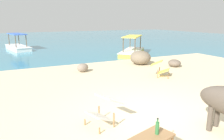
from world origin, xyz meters
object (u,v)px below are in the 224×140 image
bottle (157,128)px  boat_white (18,46)px  boat_yellow (132,51)px  low_bench_table (152,140)px  deck_chair_far (104,108)px  deck_chair_near (160,68)px

bottle → boat_white: (-1.61, 15.96, -0.27)m
boat_white → boat_yellow: size_ratio=1.10×
low_bench_table → boat_white: boat_white is taller
bottle → deck_chair_far: (-0.37, 1.44, -0.14)m
deck_chair_near → bottle: bearing=-82.9°
deck_chair_far → boat_white: (-1.24, 14.52, -0.13)m
low_bench_table → bottle: size_ratio=2.88×
deck_chair_near → boat_white: boat_white is taller
bottle → deck_chair_far: size_ratio=0.33×
boat_yellow → low_bench_table: bearing=13.0°
boat_yellow → deck_chair_near: bearing=22.6°
bottle → deck_chair_near: size_ratio=0.32×
low_bench_table → deck_chair_near: 5.57m
boat_white → deck_chair_near: bearing=-168.7°
bottle → deck_chair_near: 5.47m
deck_chair_far → boat_yellow: (5.79, 8.43, -0.13)m
deck_chair_far → boat_yellow: bearing=-141.6°
boat_white → boat_yellow: same height
deck_chair_far → deck_chair_near: bearing=-160.3°
low_bench_table → boat_yellow: 11.35m
boat_white → bottle: bearing=173.8°
low_bench_table → deck_chair_far: bearing=83.6°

